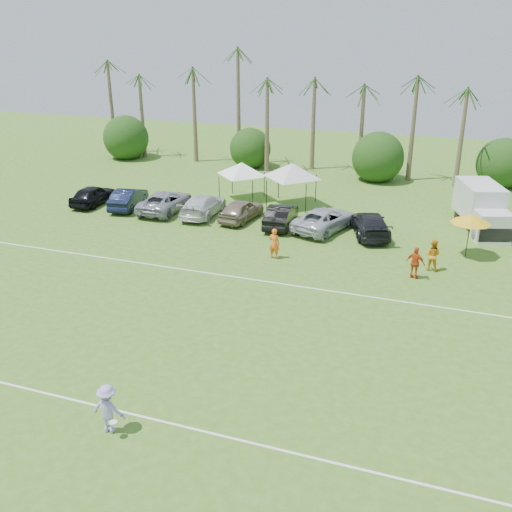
% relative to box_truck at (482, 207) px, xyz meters
% --- Properties ---
extents(ground, '(120.00, 120.00, 0.00)m').
position_rel_box_truck_xyz_m(ground, '(-14.30, -26.42, -1.57)').
color(ground, '#426D20').
rests_on(ground, ground).
extents(field_lines, '(80.00, 12.10, 0.01)m').
position_rel_box_truck_xyz_m(field_lines, '(-14.30, -18.42, -1.56)').
color(field_lines, white).
rests_on(field_lines, ground).
extents(palm_tree_0, '(2.40, 2.40, 8.90)m').
position_rel_box_truck_xyz_m(palm_tree_0, '(-36.30, 11.58, 5.91)').
color(palm_tree_0, brown).
rests_on(palm_tree_0, ground).
extents(palm_tree_1, '(2.40, 2.40, 9.90)m').
position_rel_box_truck_xyz_m(palm_tree_1, '(-31.30, 11.58, 6.78)').
color(palm_tree_1, brown).
rests_on(palm_tree_1, ground).
extents(palm_tree_2, '(2.40, 2.40, 10.90)m').
position_rel_box_truck_xyz_m(palm_tree_2, '(-26.30, 11.58, 7.64)').
color(palm_tree_2, brown).
rests_on(palm_tree_2, ground).
extents(palm_tree_3, '(2.40, 2.40, 11.90)m').
position_rel_box_truck_xyz_m(palm_tree_3, '(-22.30, 11.58, 8.49)').
color(palm_tree_3, brown).
rests_on(palm_tree_3, ground).
extents(palm_tree_4, '(2.40, 2.40, 8.90)m').
position_rel_box_truck_xyz_m(palm_tree_4, '(-18.30, 11.58, 5.91)').
color(palm_tree_4, brown).
rests_on(palm_tree_4, ground).
extents(palm_tree_5, '(2.40, 2.40, 9.90)m').
position_rel_box_truck_xyz_m(palm_tree_5, '(-14.30, 11.58, 6.78)').
color(palm_tree_5, brown).
rests_on(palm_tree_5, ground).
extents(palm_tree_6, '(2.40, 2.40, 10.90)m').
position_rel_box_truck_xyz_m(palm_tree_6, '(-10.30, 11.58, 7.64)').
color(palm_tree_6, brown).
rests_on(palm_tree_6, ground).
extents(palm_tree_7, '(2.40, 2.40, 11.90)m').
position_rel_box_truck_xyz_m(palm_tree_7, '(-6.30, 11.58, 8.49)').
color(palm_tree_7, brown).
rests_on(palm_tree_7, ground).
extents(palm_tree_8, '(2.40, 2.40, 8.90)m').
position_rel_box_truck_xyz_m(palm_tree_8, '(-1.30, 11.58, 5.91)').
color(palm_tree_8, brown).
rests_on(palm_tree_8, ground).
extents(bush_tree_0, '(4.00, 4.00, 4.00)m').
position_rel_box_truck_xyz_m(bush_tree_0, '(-33.30, 12.58, 0.23)').
color(bush_tree_0, brown).
rests_on(bush_tree_0, ground).
extents(bush_tree_1, '(4.00, 4.00, 4.00)m').
position_rel_box_truck_xyz_m(bush_tree_1, '(-20.30, 12.58, 0.23)').
color(bush_tree_1, brown).
rests_on(bush_tree_1, ground).
extents(bush_tree_2, '(4.00, 4.00, 4.00)m').
position_rel_box_truck_xyz_m(bush_tree_2, '(-8.30, 12.58, 0.23)').
color(bush_tree_2, brown).
rests_on(bush_tree_2, ground).
extents(bush_tree_3, '(4.00, 4.00, 4.00)m').
position_rel_box_truck_xyz_m(bush_tree_3, '(1.70, 12.58, 0.23)').
color(bush_tree_3, brown).
rests_on(bush_tree_3, ground).
extents(sideline_player_a, '(0.70, 0.50, 1.81)m').
position_rel_box_truck_xyz_m(sideline_player_a, '(-11.25, -9.18, -0.66)').
color(sideline_player_a, orange).
rests_on(sideline_player_a, ground).
extents(sideline_player_b, '(0.99, 0.85, 1.78)m').
position_rel_box_truck_xyz_m(sideline_player_b, '(-2.56, -7.93, -0.68)').
color(sideline_player_b, orange).
rests_on(sideline_player_b, ground).
extents(sideline_player_c, '(1.12, 0.74, 1.77)m').
position_rel_box_truck_xyz_m(sideline_player_c, '(-3.35, -9.37, -0.69)').
color(sideline_player_c, '#D14817').
rests_on(sideline_player_c, ground).
extents(box_truck, '(3.75, 6.07, 2.93)m').
position_rel_box_truck_xyz_m(box_truck, '(0.00, 0.00, 0.00)').
color(box_truck, silver).
rests_on(box_truck, ground).
extents(canopy_tent_left, '(4.15, 4.15, 3.37)m').
position_rel_box_truck_xyz_m(canopy_tent_left, '(-17.22, 1.37, 1.31)').
color(canopy_tent_left, black).
rests_on(canopy_tent_left, ground).
extents(canopy_tent_right, '(4.56, 4.56, 3.69)m').
position_rel_box_truck_xyz_m(canopy_tent_right, '(-13.21, 1.19, 1.59)').
color(canopy_tent_right, black).
rests_on(canopy_tent_right, ground).
extents(market_umbrella, '(2.31, 2.31, 2.57)m').
position_rel_box_truck_xyz_m(market_umbrella, '(-0.78, -5.18, 0.74)').
color(market_umbrella, black).
rests_on(market_umbrella, ground).
extents(frisbee_player, '(1.17, 0.74, 1.77)m').
position_rel_box_truck_xyz_m(frisbee_player, '(-11.80, -25.42, -0.68)').
color(frisbee_player, '#A498D8').
rests_on(frisbee_player, ground).
extents(parked_car_0, '(1.79, 4.34, 1.47)m').
position_rel_box_truck_xyz_m(parked_car_0, '(-27.26, -3.61, -0.83)').
color(parked_car_0, black).
rests_on(parked_car_0, ground).
extents(parked_car_1, '(2.33, 4.67, 1.47)m').
position_rel_box_truck_xyz_m(parked_car_1, '(-24.32, -3.49, -0.83)').
color(parked_car_1, black).
rests_on(parked_car_1, ground).
extents(parked_car_2, '(2.57, 5.35, 1.47)m').
position_rel_box_truck_xyz_m(parked_car_2, '(-21.38, -3.33, -0.83)').
color(parked_car_2, '#94969F').
rests_on(parked_car_2, ground).
extents(parked_car_3, '(2.28, 5.16, 1.47)m').
position_rel_box_truck_xyz_m(parked_car_3, '(-18.44, -3.24, -0.83)').
color(parked_car_3, silver).
rests_on(parked_car_3, ground).
extents(parked_car_4, '(2.27, 4.50, 1.47)m').
position_rel_box_truck_xyz_m(parked_car_4, '(-15.50, -3.34, -0.83)').
color(parked_car_4, gray).
rests_on(parked_car_4, ground).
extents(parked_car_5, '(1.89, 4.57, 1.47)m').
position_rel_box_truck_xyz_m(parked_car_5, '(-12.56, -3.63, -0.83)').
color(parked_car_5, black).
rests_on(parked_car_5, ground).
extents(parked_car_6, '(3.91, 5.78, 1.47)m').
position_rel_box_truck_xyz_m(parked_car_6, '(-9.62, -3.46, -0.83)').
color(parked_car_6, '#B2B7C0').
rests_on(parked_car_6, ground).
extents(parked_car_7, '(3.63, 5.47, 1.47)m').
position_rel_box_truck_xyz_m(parked_car_7, '(-6.68, -3.42, -0.83)').
color(parked_car_7, black).
rests_on(parked_car_7, ground).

